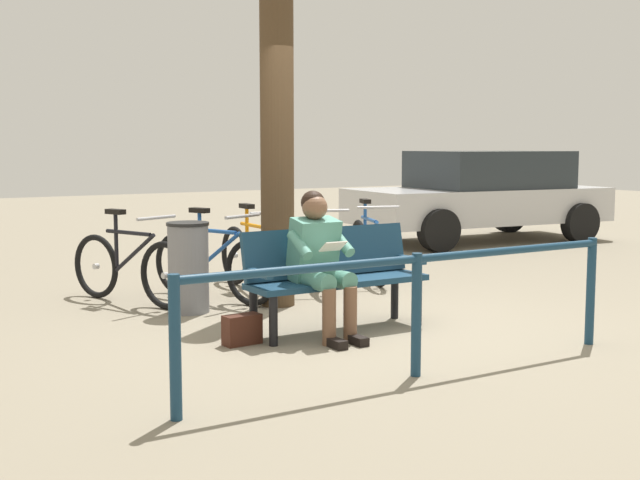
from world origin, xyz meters
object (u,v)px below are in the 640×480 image
at_px(person_reading, 320,257).
at_px(bicycle_purple, 129,268).
at_px(tree_trunk, 277,142).
at_px(litter_bin, 188,267).
at_px(bicycle_silver, 213,265).
at_px(bicycle_orange, 369,249).
at_px(bicycle_red, 254,258).
at_px(handbag, 242,330).
at_px(bicycle_blue, 321,254).
at_px(parked_car, 481,194).
at_px(bench, 333,271).

xyz_separation_m(person_reading, bicycle_purple, (0.87, -2.21, -0.31)).
distance_m(person_reading, tree_trunk, 1.69).
height_order(tree_trunk, litter_bin, tree_trunk).
distance_m(tree_trunk, bicycle_silver, 1.43).
bearing_deg(bicycle_orange, bicycle_red, -69.87).
height_order(bicycle_orange, bicycle_purple, same).
distance_m(handbag, bicycle_red, 2.43).
xyz_separation_m(person_reading, bicycle_blue, (-1.28, -2.08, -0.31)).
distance_m(bicycle_blue, bicycle_red, 0.78).
height_order(bicycle_red, bicycle_purple, same).
distance_m(handbag, litter_bin, 1.45).
distance_m(bicycle_silver, bicycle_purple, 0.83).
xyz_separation_m(litter_bin, bicycle_silver, (-0.45, -0.44, -0.07)).
bearing_deg(bicycle_orange, bicycle_purple, -70.06).
bearing_deg(parked_car, bicycle_blue, 33.22).
height_order(person_reading, litter_bin, person_reading).
distance_m(bicycle_orange, parked_car, 4.49).
bearing_deg(handbag, parked_car, -146.01).
bearing_deg(bicycle_orange, person_reading, -22.04).
distance_m(bench, bicycle_purple, 2.33).
bearing_deg(bicycle_red, person_reading, -11.97).
relative_size(person_reading, bicycle_silver, 0.76).
xyz_separation_m(bench, bicycle_red, (-0.28, -2.02, -0.15)).
bearing_deg(tree_trunk, bicycle_red, -101.20).
height_order(person_reading, bicycle_silver, person_reading).
bearing_deg(bicycle_red, tree_trunk, -10.03).
height_order(person_reading, bicycle_blue, person_reading).
bearing_deg(bicycle_purple, bench, 6.15).
distance_m(bicycle_orange, bicycle_blue, 0.73).
bearing_deg(bicycle_red, handbag, -28.20).
distance_m(bench, parked_car, 7.08).
relative_size(bench, tree_trunk, 0.50).
bearing_deg(tree_trunk, bicycle_blue, -142.51).
relative_size(tree_trunk, bicycle_purple, 2.03).
height_order(bench, person_reading, person_reading).
height_order(bench, bicycle_red, bicycle_red).
xyz_separation_m(handbag, bicycle_red, (-1.19, -2.11, 0.24)).
xyz_separation_m(tree_trunk, bicycle_purple, (1.22, -0.84, -1.24)).
xyz_separation_m(bicycle_blue, parked_car, (-4.56, -2.39, 0.41)).
distance_m(bench, bicycle_orange, 2.68).
distance_m(litter_bin, bicycle_blue, 1.91).
relative_size(bench, bicycle_purple, 1.02).
bearing_deg(bicycle_blue, litter_bin, -49.45).
bearing_deg(person_reading, parked_car, -142.77).
xyz_separation_m(person_reading, tree_trunk, (-0.35, -1.36, 0.94)).
height_order(bench, parked_car, parked_car).
height_order(bicycle_orange, bicycle_red, same).
bearing_deg(bicycle_blue, bench, -5.96).
relative_size(bicycle_red, parked_car, 0.39).
relative_size(bench, bicycle_silver, 1.01).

